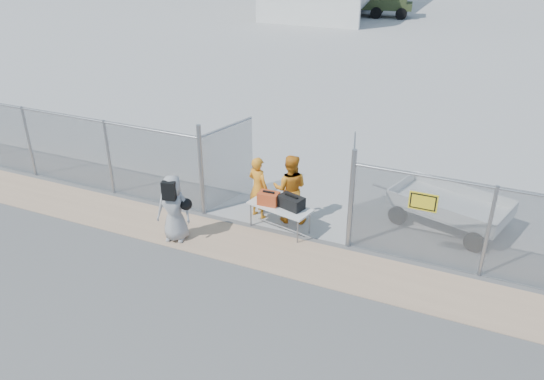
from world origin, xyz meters
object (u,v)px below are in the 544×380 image
at_px(security_worker_left, 258,188).
at_px(security_worker_right, 290,189).
at_px(visitor, 174,208).
at_px(utility_trailer, 449,209).
at_px(folding_table, 280,218).

distance_m(security_worker_left, security_worker_right, 0.85).
bearing_deg(security_worker_left, security_worker_right, -153.35).
bearing_deg(visitor, utility_trailer, 15.84).
bearing_deg(security_worker_left, utility_trailer, -143.63).
bearing_deg(folding_table, security_worker_right, 97.28).
xyz_separation_m(visitor, utility_trailer, (6.01, 3.43, -0.40)).
height_order(folding_table, security_worker_left, security_worker_left).
height_order(visitor, utility_trailer, visitor).
bearing_deg(utility_trailer, folding_table, -136.06).
xyz_separation_m(security_worker_right, visitor, (-2.21, -1.98, -0.07)).
bearing_deg(folding_table, utility_trailer, 39.53).
bearing_deg(utility_trailer, security_worker_right, -142.68).
distance_m(security_worker_left, utility_trailer, 4.92).
height_order(security_worker_right, utility_trailer, security_worker_right).
height_order(security_worker_left, visitor, visitor).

